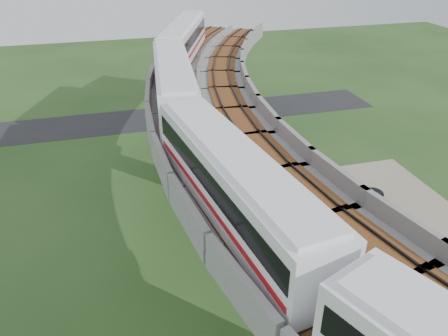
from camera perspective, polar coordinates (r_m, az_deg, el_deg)
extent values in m
plane|color=#26471C|center=(35.16, -0.61, -11.62)|extent=(160.00, 160.00, 0.00)
cube|color=gray|center=(38.97, 20.81, -9.18)|extent=(18.00, 26.00, 0.04)
cube|color=#232326|center=(60.72, -7.86, 6.57)|extent=(60.00, 8.00, 0.03)
cube|color=#99968E|center=(62.62, 0.07, 11.61)|extent=(2.86, 2.93, 8.40)
cube|color=#99968E|center=(61.36, 0.07, 15.89)|extent=(7.21, 5.74, 1.20)
cube|color=#99968E|center=(41.50, -3.07, 2.18)|extent=(2.35, 2.51, 8.40)
cube|color=#99968E|center=(39.57, -3.26, 8.39)|extent=(7.31, 3.58, 1.20)
cube|color=#99968E|center=(25.38, 7.78, -18.74)|extent=(2.35, 2.51, 8.40)
cube|color=#99968E|center=(22.09, 8.61, -10.32)|extent=(7.31, 3.58, 1.20)
cube|color=gray|center=(55.46, -1.47, 15.53)|extent=(16.42, 20.91, 0.80)
cube|color=gray|center=(56.33, -5.94, 16.54)|extent=(8.66, 17.08, 1.00)
cube|color=gray|center=(54.52, 3.12, 16.23)|extent=(8.66, 17.08, 1.00)
cube|color=brown|center=(55.86, -3.77, 16.06)|extent=(10.68, 18.08, 0.12)
cube|color=black|center=(55.84, -3.77, 16.18)|extent=(9.69, 17.59, 0.12)
cube|color=brown|center=(54.94, 0.86, 15.90)|extent=(10.68, 18.08, 0.12)
cube|color=black|center=(54.91, 0.86, 16.02)|extent=(9.69, 17.59, 0.12)
cube|color=gray|center=(38.00, -3.19, 9.12)|extent=(11.77, 20.03, 0.80)
cube|color=gray|center=(37.73, -9.86, 10.03)|extent=(3.22, 18.71, 1.00)
cube|color=gray|center=(38.17, 3.34, 10.63)|extent=(3.22, 18.71, 1.00)
cube|color=brown|center=(37.80, -6.59, 9.60)|extent=(5.44, 19.05, 0.12)
cube|color=black|center=(37.76, -6.60, 9.77)|extent=(4.35, 18.88, 0.12)
cube|color=brown|center=(38.02, 0.15, 9.91)|extent=(5.44, 19.05, 0.12)
cube|color=black|center=(37.98, 0.15, 10.08)|extent=(4.35, 18.88, 0.12)
cube|color=gray|center=(22.36, 7.00, -6.44)|extent=(11.77, 20.03, 0.80)
cube|color=gray|center=(20.28, -3.48, -7.26)|extent=(3.22, 18.71, 1.00)
cube|color=gray|center=(24.09, 16.00, -2.07)|extent=(3.22, 18.71, 1.00)
cube|color=brown|center=(21.21, 1.90, -6.87)|extent=(5.44, 19.05, 0.12)
cube|color=black|center=(21.14, 1.90, -6.60)|extent=(4.35, 18.88, 0.12)
cube|color=brown|center=(23.16, 11.79, -4.14)|extent=(5.44, 19.05, 0.12)
cube|color=black|center=(23.09, 11.82, -3.89)|extent=(4.35, 18.88, 0.12)
cube|color=white|center=(20.63, 1.34, -2.06)|extent=(4.83, 15.23, 3.20)
cube|color=white|center=(19.81, 1.39, 2.16)|extent=(4.18, 14.41, 0.22)
cube|color=black|center=(20.40, 1.35, -0.97)|extent=(4.80, 14.65, 1.15)
cube|color=#B01116|center=(21.03, 1.31, -3.81)|extent=(4.80, 14.65, 0.30)
cube|color=black|center=(21.42, 1.29, -5.40)|extent=(3.71, 12.89, 0.28)
cube|color=white|center=(34.52, -6.58, 10.84)|extent=(4.28, 15.20, 3.20)
cube|color=white|center=(34.03, -6.75, 13.55)|extent=(3.67, 14.40, 0.22)
cube|color=black|center=(34.38, -6.63, 11.55)|extent=(4.28, 14.61, 1.15)
cube|color=#B01116|center=(34.76, -6.51, 9.66)|extent=(4.28, 14.61, 0.30)
cube|color=black|center=(35.00, -6.45, 8.56)|extent=(3.25, 12.88, 0.28)
cube|color=white|center=(49.52, -5.33, 16.44)|extent=(7.78, 15.00, 3.20)
cube|color=white|center=(49.18, -5.43, 18.38)|extent=(7.01, 14.10, 0.22)
cube|color=black|center=(49.42, -5.36, 16.95)|extent=(7.63, 14.46, 1.15)
cube|color=#B01116|center=(49.68, -5.29, 15.60)|extent=(7.63, 14.46, 0.30)
cube|color=black|center=(49.85, -5.25, 14.81)|extent=(6.24, 12.61, 0.28)
cylinder|color=#2D382D|center=(53.72, 6.85, 4.42)|extent=(0.08, 0.08, 1.50)
cube|color=#2D382D|center=(51.48, 6.88, 3.29)|extent=(1.69, 4.77, 1.40)
cylinder|color=#2D382D|center=(49.27, 7.04, 2.04)|extent=(0.08, 0.08, 1.50)
cube|color=#2D382D|center=(47.09, 7.37, 0.68)|extent=(1.23, 4.91, 1.40)
cylinder|color=#2D382D|center=(44.97, 7.88, -0.81)|extent=(0.08, 0.08, 1.50)
cube|color=#2D382D|center=(42.91, 8.60, -2.44)|extent=(0.75, 4.99, 1.40)
cylinder|color=#2D382D|center=(40.92, 9.54, -4.22)|extent=(0.08, 0.08, 1.50)
cube|color=#2D382D|center=(39.03, 10.76, -6.15)|extent=(0.27, 5.04, 1.40)
cylinder|color=#2D382D|center=(37.25, 12.27, -8.25)|extent=(0.08, 0.08, 1.50)
cube|color=#2D382D|center=(35.61, 14.12, -10.50)|extent=(0.27, 5.04, 1.40)
cylinder|color=#2D382D|center=(34.12, 16.35, -12.90)|extent=(0.08, 0.08, 1.50)
cube|color=#2D382D|center=(32.81, 18.99, -15.42)|extent=(0.75, 4.99, 1.40)
cylinder|color=#2D382D|center=(31.71, 22.07, -18.02)|extent=(0.08, 0.08, 1.50)
cylinder|color=#382314|center=(55.41, 4.01, 5.13)|extent=(0.18, 0.18, 1.10)
ellipsoid|color=#143B12|center=(54.88, 4.06, 6.41)|extent=(2.65, 2.65, 2.26)
cylinder|color=#382314|center=(48.64, 4.52, 1.72)|extent=(0.18, 0.18, 1.36)
ellipsoid|color=#143B12|center=(47.96, 4.59, 3.35)|extent=(2.86, 2.86, 2.43)
cylinder|color=#382314|center=(40.06, 8.18, -5.04)|extent=(0.18, 0.18, 1.33)
ellipsoid|color=#143B12|center=(39.34, 8.31, -3.43)|extent=(2.22, 2.22, 1.88)
cylinder|color=#382314|center=(32.61, 14.19, -15.57)|extent=(0.18, 0.18, 0.93)
ellipsoid|color=#143B12|center=(31.86, 14.44, -14.14)|extent=(2.14, 2.14, 1.82)
imported|color=maroon|center=(37.62, 24.87, -10.35)|extent=(3.73, 3.90, 1.32)
imported|color=black|center=(43.67, 18.34, -3.37)|extent=(4.08, 2.97, 1.10)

